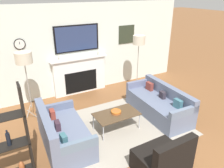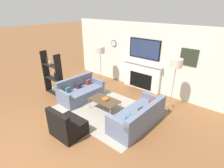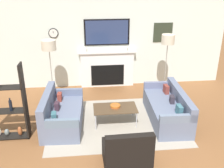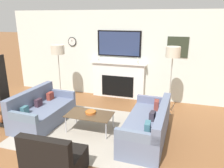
{
  "view_description": "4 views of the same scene",
  "coord_description": "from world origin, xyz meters",
  "px_view_note": "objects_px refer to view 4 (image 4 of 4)",
  "views": [
    {
      "loc": [
        -2.2,
        -1.2,
        3.03
      ],
      "look_at": [
        0.14,
        3.03,
        0.93
      ],
      "focal_mm": 35.0,
      "sensor_mm": 36.0,
      "label": 1
    },
    {
      "loc": [
        3.44,
        -1.2,
        3.27
      ],
      "look_at": [
        -0.09,
        3.0,
        0.81
      ],
      "focal_mm": 28.0,
      "sensor_mm": 36.0,
      "label": 2
    },
    {
      "loc": [
        -0.67,
        -2.91,
        3.34
      ],
      "look_at": [
        -0.06,
        2.85,
        0.89
      ],
      "focal_mm": 42.0,
      "sensor_mm": 36.0,
      "label": 3
    },
    {
      "loc": [
        1.77,
        -1.6,
        2.5
      ],
      "look_at": [
        0.32,
        3.13,
        0.97
      ],
      "focal_mm": 35.0,
      "sensor_mm": 36.0,
      "label": 4
    }
  ],
  "objects_px": {
    "floor_lamp_right": "(173,53)",
    "floor_lamp_left": "(58,50)",
    "coffee_table": "(90,115)",
    "decorative_bowl": "(91,112)",
    "couch_left": "(42,112)",
    "armchair": "(54,162)",
    "couch_right": "(148,127)"
  },
  "relations": [
    {
      "from": "armchair",
      "to": "decorative_bowl",
      "type": "relative_size",
      "value": 3.58
    },
    {
      "from": "armchair",
      "to": "floor_lamp_left",
      "type": "bearing_deg",
      "value": 118.06
    },
    {
      "from": "couch_left",
      "to": "armchair",
      "type": "xyz_separation_m",
      "value": [
        1.31,
        -1.6,
        -0.01
      ]
    },
    {
      "from": "couch_right",
      "to": "decorative_bowl",
      "type": "distance_m",
      "value": 1.3
    },
    {
      "from": "couch_right",
      "to": "coffee_table",
      "type": "xyz_separation_m",
      "value": [
        -1.3,
        -0.04,
        0.1
      ]
    },
    {
      "from": "decorative_bowl",
      "to": "floor_lamp_left",
      "type": "bearing_deg",
      "value": 137.18
    },
    {
      "from": "couch_right",
      "to": "armchair",
      "type": "relative_size",
      "value": 2.22
    },
    {
      "from": "armchair",
      "to": "coffee_table",
      "type": "relative_size",
      "value": 0.85
    },
    {
      "from": "floor_lamp_left",
      "to": "couch_right",
      "type": "bearing_deg",
      "value": -27.26
    },
    {
      "from": "decorative_bowl",
      "to": "floor_lamp_right",
      "type": "bearing_deg",
      "value": 42.42
    },
    {
      "from": "floor_lamp_left",
      "to": "floor_lamp_right",
      "type": "xyz_separation_m",
      "value": [
        3.27,
        -0.0,
        0.07
      ]
    },
    {
      "from": "floor_lamp_left",
      "to": "couch_left",
      "type": "bearing_deg",
      "value": -77.23
    },
    {
      "from": "couch_right",
      "to": "coffee_table",
      "type": "bearing_deg",
      "value": -178.21
    },
    {
      "from": "floor_lamp_right",
      "to": "floor_lamp_left",
      "type": "bearing_deg",
      "value": 180.0
    },
    {
      "from": "couch_left",
      "to": "floor_lamp_left",
      "type": "bearing_deg",
      "value": 102.77
    },
    {
      "from": "couch_left",
      "to": "floor_lamp_left",
      "type": "relative_size",
      "value": 0.97
    },
    {
      "from": "decorative_bowl",
      "to": "floor_lamp_left",
      "type": "distance_m",
      "value": 2.47
    },
    {
      "from": "floor_lamp_right",
      "to": "decorative_bowl",
      "type": "bearing_deg",
      "value": -137.58
    },
    {
      "from": "coffee_table",
      "to": "decorative_bowl",
      "type": "relative_size",
      "value": 4.23
    },
    {
      "from": "armchair",
      "to": "coffee_table",
      "type": "height_order",
      "value": "armchair"
    },
    {
      "from": "floor_lamp_left",
      "to": "armchair",
      "type": "bearing_deg",
      "value": -61.94
    },
    {
      "from": "armchair",
      "to": "floor_lamp_right",
      "type": "height_order",
      "value": "floor_lamp_right"
    },
    {
      "from": "floor_lamp_right",
      "to": "couch_right",
      "type": "bearing_deg",
      "value": -103.22
    },
    {
      "from": "couch_left",
      "to": "floor_lamp_right",
      "type": "xyz_separation_m",
      "value": [
        2.93,
        1.5,
        1.34
      ]
    },
    {
      "from": "decorative_bowl",
      "to": "armchair",
      "type": "bearing_deg",
      "value": -88.96
    },
    {
      "from": "coffee_table",
      "to": "decorative_bowl",
      "type": "height_order",
      "value": "decorative_bowl"
    },
    {
      "from": "couch_right",
      "to": "floor_lamp_right",
      "type": "relative_size",
      "value": 1.07
    },
    {
      "from": "coffee_table",
      "to": "floor_lamp_right",
      "type": "bearing_deg",
      "value": 43.0
    },
    {
      "from": "coffee_table",
      "to": "floor_lamp_right",
      "type": "xyz_separation_m",
      "value": [
        1.66,
        1.54,
        1.24
      ]
    },
    {
      "from": "floor_lamp_left",
      "to": "floor_lamp_right",
      "type": "height_order",
      "value": "floor_lamp_right"
    },
    {
      "from": "couch_left",
      "to": "couch_right",
      "type": "height_order",
      "value": "couch_left"
    },
    {
      "from": "couch_left",
      "to": "floor_lamp_right",
      "type": "distance_m",
      "value": 3.55
    }
  ]
}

